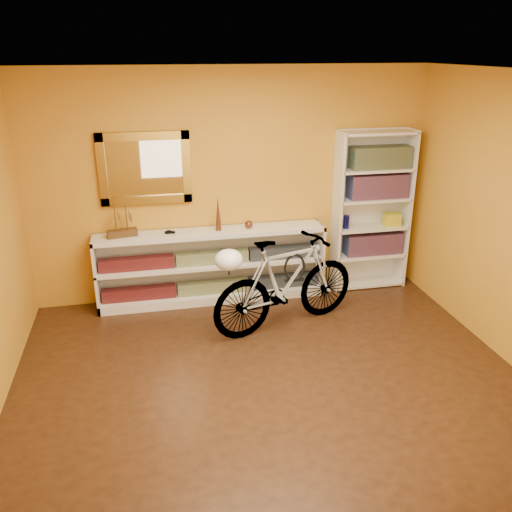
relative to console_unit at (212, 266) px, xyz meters
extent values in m
cube|color=black|center=(0.28, -1.81, -0.43)|extent=(4.50, 4.00, 0.01)
cube|color=silver|center=(0.28, -1.81, 2.18)|extent=(4.50, 4.00, 0.01)
cube|color=#C17E1C|center=(0.28, 0.19, 0.88)|extent=(4.50, 0.01, 2.60)
cube|color=#8B6319|center=(-0.67, 0.15, 1.12)|extent=(0.98, 0.06, 0.78)
cube|color=silver|center=(1.18, 0.17, -0.17)|extent=(0.09, 0.02, 0.09)
cube|color=black|center=(0.00, -0.02, -0.26)|extent=(2.50, 0.13, 0.14)
cube|color=navy|center=(0.00, -0.02, 0.11)|extent=(2.50, 0.13, 0.14)
imported|color=black|center=(-0.46, 0.00, 0.43)|extent=(0.00, 0.00, 0.00)
cone|color=#56301D|center=(0.08, 0.00, 0.62)|extent=(0.07, 0.07, 0.39)
sphere|color=#56301D|center=(0.43, 0.00, 0.47)|extent=(0.09, 0.09, 0.09)
cube|color=maroon|center=(1.97, 0.03, 0.12)|extent=(0.70, 0.22, 0.26)
cube|color=maroon|center=(1.97, 0.03, 0.83)|extent=(0.70, 0.22, 0.28)
cube|color=#174753|center=(1.97, 0.03, 1.16)|extent=(0.70, 0.22, 0.25)
cylinder|color=navy|center=(1.60, 0.01, 0.42)|extent=(0.07, 0.07, 0.16)
cube|color=maroon|center=(1.72, 0.06, 1.13)|extent=(0.14, 0.14, 0.19)
cube|color=gold|center=(2.17, -0.01, 0.42)|extent=(0.21, 0.15, 0.15)
imported|color=silver|center=(0.66, -0.80, 0.08)|extent=(0.93, 1.76, 1.00)
ellipsoid|color=white|center=(0.04, -0.99, 0.46)|extent=(0.27, 0.26, 0.20)
torus|color=black|center=(0.76, -0.77, 0.23)|extent=(0.22, 0.02, 0.22)
camera|label=1|loc=(-0.70, -5.67, 2.35)|focal=37.69mm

